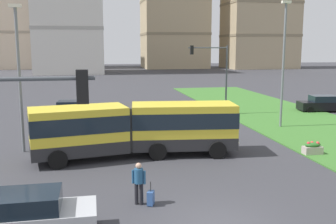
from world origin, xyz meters
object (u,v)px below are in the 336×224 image
object	(u,v)px
car_black_sedan	(322,104)
streetlight_left	(19,73)
rolling_suitcase	(151,198)
streetlight_median	(284,60)
car_white_van	(73,110)
articulated_bus	(136,128)
car_silver_hatch	(28,217)
apartment_tower_centre	(174,2)
traffic_light_far_right	(215,68)
pedestrian_crossing	(139,181)
flower_planter_2	(312,148)
traffic_light_near_left	(2,149)

from	to	relation	value
car_black_sedan	streetlight_left	world-z (taller)	streetlight_left
rolling_suitcase	streetlight_median	distance (m)	18.76
streetlight_median	car_black_sedan	bearing A→B (deg)	39.86
car_white_van	streetlight_median	distance (m)	18.25
streetlight_left	articulated_bus	bearing A→B (deg)	-19.06
streetlight_median	rolling_suitcase	bearing A→B (deg)	-132.90
rolling_suitcase	streetlight_median	xyz separation A→B (m)	(12.32, 13.25, 4.98)
car_silver_hatch	apartment_tower_centre	xyz separation A→B (m)	(26.28, 101.50, 18.18)
traffic_light_far_right	pedestrian_crossing	bearing A→B (deg)	-115.60
car_silver_hatch	pedestrian_crossing	xyz separation A→B (m)	(3.94, 2.10, 0.25)
streetlight_left	apartment_tower_centre	world-z (taller)	apartment_tower_centre
flower_planter_2	apartment_tower_centre	distance (m)	96.59
car_silver_hatch	apartment_tower_centre	bearing A→B (deg)	75.48
articulated_bus	traffic_light_near_left	world-z (taller)	traffic_light_near_left
pedestrian_crossing	streetlight_left	bearing A→B (deg)	122.42
car_white_van	flower_planter_2	bearing A→B (deg)	-46.00
pedestrian_crossing	car_silver_hatch	bearing A→B (deg)	-151.96
flower_planter_2	apartment_tower_centre	bearing A→B (deg)	83.05
rolling_suitcase	apartment_tower_centre	xyz separation A→B (m)	(21.89, 99.60, 18.62)
flower_planter_2	traffic_light_far_right	world-z (taller)	traffic_light_far_right
articulated_bus	car_silver_hatch	distance (m)	10.27
car_silver_hatch	flower_planter_2	bearing A→B (deg)	26.53
traffic_light_near_left	car_white_van	bearing A→B (deg)	89.15
car_silver_hatch	streetlight_median	world-z (taller)	streetlight_median
apartment_tower_centre	car_black_sedan	bearing A→B (deg)	-91.46
car_silver_hatch	traffic_light_near_left	world-z (taller)	traffic_light_near_left
apartment_tower_centre	car_silver_hatch	bearing A→B (deg)	-104.52
articulated_bus	traffic_light_far_right	xyz separation A→B (m)	(8.63, 12.43, 2.70)
articulated_bus	apartment_tower_centre	xyz separation A→B (m)	(21.65, 92.38, 17.28)
car_silver_hatch	apartment_tower_centre	world-z (taller)	apartment_tower_centre
car_black_sedan	traffic_light_near_left	world-z (taller)	traffic_light_near_left
car_black_sedan	streetlight_left	size ratio (longest dim) A/B	0.53
car_white_van	traffic_light_near_left	world-z (taller)	traffic_light_near_left
apartment_tower_centre	pedestrian_crossing	bearing A→B (deg)	-102.67
flower_planter_2	traffic_light_near_left	size ratio (longest dim) A/B	0.19
pedestrian_crossing	traffic_light_far_right	bearing A→B (deg)	64.40
traffic_light_near_left	streetlight_left	distance (m)	15.02
car_white_van	apartment_tower_centre	distance (m)	85.33
streetlight_left	streetlight_median	bearing A→B (deg)	11.38
car_white_van	streetlight_median	bearing A→B (deg)	-23.52
traffic_light_far_right	streetlight_left	bearing A→B (deg)	-146.30
pedestrian_crossing	flower_planter_2	distance (m)	12.10
streetlight_median	flower_planter_2	bearing A→B (deg)	-103.76
traffic_light_near_left	traffic_light_far_right	world-z (taller)	traffic_light_far_right
car_silver_hatch	rolling_suitcase	size ratio (longest dim) A/B	4.54
flower_planter_2	streetlight_left	distance (m)	17.78
articulated_bus	car_black_sedan	bearing A→B (deg)	32.15
articulated_bus	apartment_tower_centre	distance (m)	96.44
pedestrian_crossing	streetlight_left	distance (m)	11.65
car_black_sedan	streetlight_left	bearing A→B (deg)	-159.02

